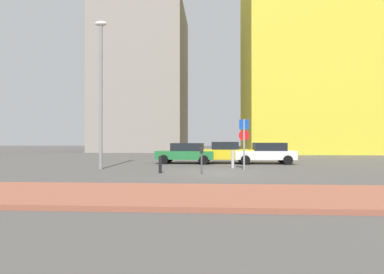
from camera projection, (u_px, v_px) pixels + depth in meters
ground_plane at (217, 173)px, 16.12m from camera, size 120.00×120.00×0.00m
sidewalk_brick at (221, 196)px, 9.38m from camera, size 40.00×3.92×0.14m
parked_car_green at (186, 153)px, 22.39m from camera, size 4.22×2.20×1.45m
parked_car_yellow at (223, 152)px, 22.53m from camera, size 4.22×1.96×1.54m
parked_car_white at (266, 153)px, 22.11m from camera, size 4.20×2.02×1.48m
parking_sign_post at (244, 138)px, 17.85m from camera, size 0.59×0.17×2.89m
parking_meter at (202, 157)px, 15.60m from camera, size 0.18×0.14×1.33m
street_lamp at (101, 84)px, 18.28m from camera, size 0.70×0.36×8.64m
traffic_bollard_near at (160, 165)px, 16.12m from camera, size 0.16×0.16×0.88m
traffic_bollard_mid at (233, 159)px, 18.87m from camera, size 0.17×0.17×1.08m
building_colorful_midrise at (306, 35)px, 39.96m from camera, size 15.50×12.88×30.06m
building_under_construction at (143, 81)px, 45.56m from camera, size 11.96×13.33×20.41m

